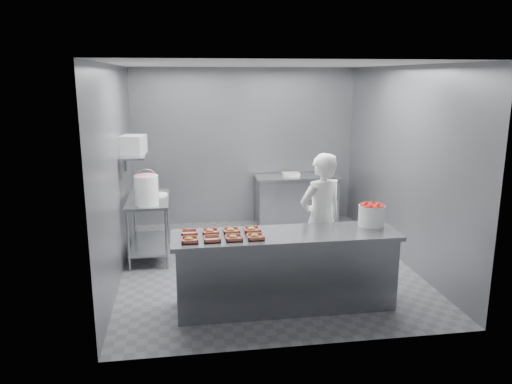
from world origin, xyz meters
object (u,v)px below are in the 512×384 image
at_px(tray_0, 190,240).
at_px(glaze_bucket, 146,189).
at_px(tray_4, 189,233).
at_px(tray_1, 212,239).
at_px(tray_2, 234,238).
at_px(tray_5, 210,231).
at_px(tray_6, 231,230).
at_px(tray_7, 252,230).
at_px(worker, 321,220).
at_px(strawberry_tub, 372,214).
at_px(service_counter, 285,270).
at_px(tray_3, 255,236).
at_px(prep_table, 149,218).
at_px(back_counter, 296,200).
at_px(appliance, 133,145).

relative_size(tray_0, glaze_bucket, 0.37).
bearing_deg(tray_4, tray_1, -47.20).
relative_size(tray_2, tray_5, 1.00).
xyz_separation_m(tray_5, glaze_bucket, (-0.79, 1.44, 0.20)).
height_order(tray_6, glaze_bucket, glaze_bucket).
bearing_deg(tray_4, tray_2, -28.52).
height_order(tray_7, worker, worker).
bearing_deg(tray_1, strawberry_tub, 8.24).
xyz_separation_m(service_counter, tray_7, (-0.37, 0.13, 0.47)).
bearing_deg(tray_3, tray_5, 151.63).
height_order(worker, glaze_bucket, worker).
distance_m(prep_table, back_counter, 2.87).
relative_size(tray_1, worker, 0.11).
distance_m(back_counter, tray_4, 3.73).
bearing_deg(strawberry_tub, glaze_bucket, 152.52).
relative_size(prep_table, tray_6, 6.40).
bearing_deg(service_counter, tray_2, -168.06).
distance_m(tray_0, appliance, 2.29).
distance_m(tray_4, tray_7, 0.72).
height_order(tray_5, glaze_bucket, glaze_bucket).
bearing_deg(tray_1, tray_7, 28.52).
distance_m(strawberry_tub, glaze_bucket, 3.07).
height_order(tray_5, tray_7, same).
xyz_separation_m(tray_1, tray_3, (0.48, -0.00, 0.00)).
relative_size(prep_table, tray_0, 6.40).
bearing_deg(tray_0, glaze_bucket, 107.95).
bearing_deg(appliance, tray_1, -51.37).
bearing_deg(tray_2, tray_4, 151.48).
xyz_separation_m(glaze_bucket, appliance, (-0.18, 0.33, 0.58)).
relative_size(service_counter, tray_7, 13.88).
bearing_deg(tray_6, tray_0, -151.63).
height_order(prep_table, strawberry_tub, strawberry_tub).
xyz_separation_m(tray_0, glaze_bucket, (-0.55, 1.69, 0.20)).
relative_size(service_counter, appliance, 7.26).
distance_m(tray_2, tray_4, 0.54).
relative_size(prep_table, tray_4, 6.40).
bearing_deg(prep_table, tray_4, -72.88).
xyz_separation_m(tray_7, strawberry_tub, (1.45, 0.02, 0.12)).
height_order(back_counter, tray_7, tray_7).
relative_size(glaze_bucket, appliance, 1.42).
bearing_deg(tray_2, tray_7, 47.20).
bearing_deg(tray_1, tray_6, 47.56).
xyz_separation_m(back_counter, tray_0, (-1.99, -3.38, 0.47)).
distance_m(back_counter, tray_3, 3.64).
relative_size(tray_5, worker, 0.11).
bearing_deg(tray_6, tray_5, 180.00).
bearing_deg(tray_0, tray_2, 0.00).
distance_m(service_counter, back_counter, 3.37).
height_order(tray_3, worker, worker).
height_order(back_counter, tray_3, tray_3).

